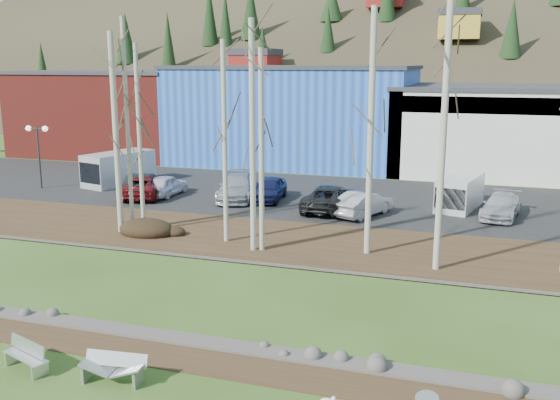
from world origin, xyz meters
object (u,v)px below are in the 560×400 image
(car_6, at_px, (330,198))
(van_white, at_px, (459,193))
(car_7, at_px, (501,206))
(car_3, at_px, (237,187))
(van_grey, at_px, (116,169))
(car_5, at_px, (363,204))
(car_0, at_px, (165,185))
(street_lamp, at_px, (38,139))
(car_2, at_px, (145,187))
(car_4, at_px, (269,189))
(car_1, at_px, (143,184))
(bench_intact, at_px, (27,356))
(bench_damaged, at_px, (113,368))

(car_6, xyz_separation_m, van_white, (7.07, 2.67, 0.22))
(car_6, bearing_deg, car_7, -171.93)
(car_3, bearing_deg, van_grey, 156.55)
(car_5, distance_m, car_7, 7.59)
(van_white, bearing_deg, car_0, -161.45)
(street_lamp, height_order, van_grey, street_lamp)
(car_2, bearing_deg, street_lamp, -17.11)
(van_white, xyz_separation_m, van_grey, (-23.20, 0.32, 0.16))
(van_white, bearing_deg, car_3, -161.13)
(car_4, distance_m, van_white, 11.40)
(van_white, bearing_deg, van_grey, -168.58)
(car_4, distance_m, car_7, 13.65)
(van_white, bearing_deg, car_5, -133.31)
(van_white, bearing_deg, car_4, -161.46)
(street_lamp, relative_size, car_3, 0.81)
(car_1, relative_size, car_7, 0.97)
(street_lamp, bearing_deg, car_4, -0.86)
(car_2, height_order, van_white, van_white)
(bench_intact, bearing_deg, car_6, 99.26)
(street_lamp, xyz_separation_m, car_7, (29.67, 1.05, -2.72))
(car_1, relative_size, car_3, 0.81)
(bench_damaged, distance_m, car_4, 22.73)
(bench_intact, bearing_deg, car_5, 93.39)
(car_7, height_order, van_white, van_white)
(bench_intact, relative_size, car_1, 0.40)
(bench_intact, height_order, car_6, car_6)
(bench_intact, distance_m, bench_damaged, 2.75)
(car_1, height_order, van_white, van_white)
(bench_damaged, xyz_separation_m, car_3, (-5.27, 22.19, 0.50))
(bench_intact, distance_m, car_2, 22.67)
(car_6, height_order, van_grey, van_grey)
(street_lamp, relative_size, car_1, 1.00)
(car_3, xyz_separation_m, car_7, (15.64, 0.12, -0.12))
(bench_damaged, height_order, street_lamp, street_lamp)
(street_lamp, height_order, car_1, street_lamp)
(car_3, height_order, car_7, car_3)
(bench_intact, bearing_deg, van_white, 84.88)
(car_0, distance_m, car_7, 20.46)
(street_lamp, height_order, car_4, street_lamp)
(car_7, bearing_deg, car_1, -168.85)
(bench_damaged, distance_m, van_white, 25.08)
(street_lamp, bearing_deg, car_0, -2.30)
(street_lamp, bearing_deg, car_3, -1.44)
(car_5, relative_size, van_grey, 0.76)
(car_2, xyz_separation_m, car_4, (7.79, 1.54, 0.05))
(car_3, relative_size, van_grey, 0.95)
(car_6, height_order, car_7, car_6)
(car_3, bearing_deg, van_white, -6.05)
(street_lamp, bearing_deg, car_6, -5.76)
(car_4, xyz_separation_m, van_grey, (-11.87, 1.58, 0.40))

